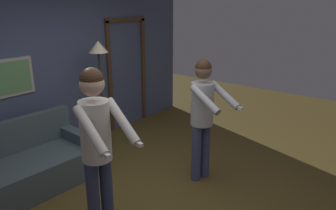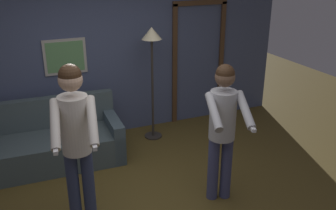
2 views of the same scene
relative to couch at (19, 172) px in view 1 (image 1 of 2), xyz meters
name	(u,v)px [view 1 (image 1 of 2)]	position (x,y,z in m)	size (l,w,h in m)	color
ground_plane	(154,204)	(0.86, -1.55, -0.28)	(12.00, 12.00, 0.00)	#53421C
back_wall_assembly	(43,75)	(0.88, 0.66, 1.02)	(6.40, 0.10, 2.60)	#455070
couch	(19,172)	(0.00, 0.00, 0.00)	(1.93, 0.92, 0.87)	#455356
torchiere_lamp	(99,62)	(1.59, 0.20, 1.17)	(0.30, 0.30, 1.78)	#332D28
person_standing_left	(97,138)	(0.14, -1.46, 0.82)	(0.51, 0.69, 1.80)	navy
person_standing_right	(203,110)	(1.73, -1.67, 0.73)	(0.54, 0.71, 1.68)	#3F4471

